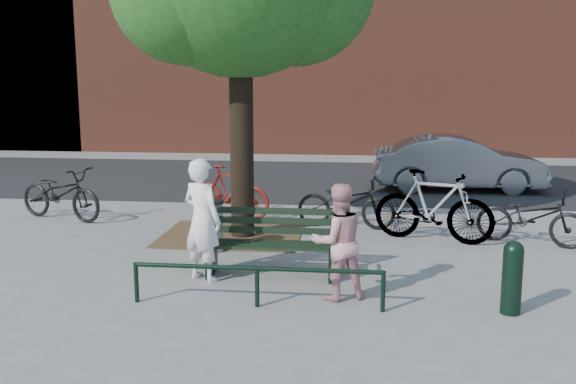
# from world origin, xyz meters

# --- Properties ---
(ground) EXTENTS (90.00, 90.00, 0.00)m
(ground) POSITION_xyz_m (0.00, 0.00, 0.00)
(ground) COLOR gray
(ground) RESTS_ON ground
(dirt_pit) EXTENTS (2.40, 2.00, 0.02)m
(dirt_pit) POSITION_xyz_m (-1.00, 2.20, 0.01)
(dirt_pit) COLOR brown
(dirt_pit) RESTS_ON ground
(road) EXTENTS (40.00, 7.00, 0.01)m
(road) POSITION_xyz_m (0.00, 8.50, 0.01)
(road) COLOR black
(road) RESTS_ON ground
(park_bench) EXTENTS (1.74, 0.54, 0.97)m
(park_bench) POSITION_xyz_m (-0.00, 0.08, 0.48)
(park_bench) COLOR black
(park_bench) RESTS_ON ground
(guard_railing) EXTENTS (3.06, 0.06, 0.51)m
(guard_railing) POSITION_xyz_m (0.00, -1.20, 0.40)
(guard_railing) COLOR black
(guard_railing) RESTS_ON ground
(person_left) EXTENTS (0.73, 0.65, 1.67)m
(person_left) POSITION_xyz_m (-0.90, -0.24, 0.84)
(person_left) COLOR white
(person_left) RESTS_ON ground
(person_right) EXTENTS (0.86, 0.77, 1.46)m
(person_right) POSITION_xyz_m (0.95, -0.78, 0.73)
(person_right) COLOR #D19093
(person_right) RESTS_ON ground
(bollard) EXTENTS (0.23, 0.23, 0.87)m
(bollard) POSITION_xyz_m (2.99, -1.08, 0.47)
(bollard) COLOR black
(bollard) RESTS_ON ground
(litter_bin) EXTENTS (0.40, 0.40, 0.83)m
(litter_bin) POSITION_xyz_m (-1.12, 1.20, 0.42)
(litter_bin) COLOR gray
(litter_bin) RESTS_ON ground
(bicycle_a) EXTENTS (2.07, 1.30, 1.03)m
(bicycle_a) POSITION_xyz_m (-4.53, 3.11, 0.51)
(bicycle_a) COLOR black
(bicycle_a) RESTS_ON ground
(bicycle_b) EXTENTS (1.77, 1.03, 1.03)m
(bicycle_b) POSITION_xyz_m (-1.30, 3.66, 0.51)
(bicycle_b) COLOR #5F130D
(bicycle_b) RESTS_ON ground
(bicycle_c) EXTENTS (1.87, 0.87, 0.94)m
(bicycle_c) POSITION_xyz_m (0.96, 3.03, 0.47)
(bicycle_c) COLOR black
(bicycle_c) RESTS_ON ground
(bicycle_d) EXTENTS (2.08, 1.17, 1.21)m
(bicycle_d) POSITION_xyz_m (2.44, 2.22, 0.60)
(bicycle_d) COLOR gray
(bicycle_d) RESTS_ON ground
(bicycle_e) EXTENTS (1.85, 1.20, 0.92)m
(bicycle_e) POSITION_xyz_m (4.02, 2.20, 0.46)
(bicycle_e) COLOR black
(bicycle_e) RESTS_ON ground
(parked_car) EXTENTS (4.08, 1.52, 1.33)m
(parked_car) POSITION_xyz_m (3.56, 7.24, 0.67)
(parked_car) COLOR slate
(parked_car) RESTS_ON ground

